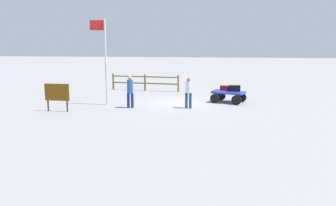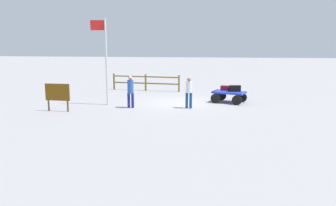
# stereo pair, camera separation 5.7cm
# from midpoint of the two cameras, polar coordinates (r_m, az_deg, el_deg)

# --- Properties ---
(ground_plane) EXTENTS (120.00, 120.00, 0.00)m
(ground_plane) POSITION_cam_midpoint_polar(r_m,az_deg,el_deg) (18.73, 1.69, 0.03)
(ground_plane) COLOR gray
(luggage_cart) EXTENTS (2.04, 1.69, 0.63)m
(luggage_cart) POSITION_cam_midpoint_polar(r_m,az_deg,el_deg) (19.04, 10.10, 1.41)
(luggage_cart) COLOR blue
(luggage_cart) RESTS_ON ground
(suitcase_grey) EXTENTS (0.54, 0.48, 0.26)m
(suitcase_grey) POSITION_cam_midpoint_polar(r_m,az_deg,el_deg) (19.47, 9.50, 2.55)
(suitcase_grey) COLOR maroon
(suitcase_grey) RESTS_ON luggage_cart
(suitcase_maroon) EXTENTS (0.63, 0.45, 0.25)m
(suitcase_maroon) POSITION_cam_midpoint_polar(r_m,az_deg,el_deg) (19.50, 11.11, 2.50)
(suitcase_maroon) COLOR gray
(suitcase_maroon) RESTS_ON luggage_cart
(suitcase_navy) EXTENTS (0.64, 0.38, 0.34)m
(suitcase_navy) POSITION_cam_midpoint_polar(r_m,az_deg,el_deg) (19.03, 11.15, 2.45)
(suitcase_navy) COLOR black
(suitcase_navy) RESTS_ON luggage_cart
(suitcase_dark) EXTENTS (0.58, 0.34, 0.25)m
(suitcase_dark) POSITION_cam_midpoint_polar(r_m,az_deg,el_deg) (19.28, 11.15, 2.40)
(suitcase_dark) COLOR black
(suitcase_dark) RESTS_ON luggage_cart
(worker_lead) EXTENTS (0.36, 0.36, 1.58)m
(worker_lead) POSITION_cam_midpoint_polar(r_m,az_deg,el_deg) (17.06, 3.41, 2.07)
(worker_lead) COLOR navy
(worker_lead) RESTS_ON ground
(worker_trailing) EXTENTS (0.36, 0.36, 1.66)m
(worker_trailing) POSITION_cam_midpoint_polar(r_m,az_deg,el_deg) (17.25, -6.56, 2.26)
(worker_trailing) COLOR navy
(worker_trailing) RESTS_ON ground
(flagpole) EXTENTS (0.85, 0.10, 4.57)m
(flagpole) POSITION_cam_midpoint_polar(r_m,az_deg,el_deg) (18.22, -10.91, 8.04)
(flagpole) COLOR silver
(flagpole) RESTS_ON ground
(signboard) EXTENTS (1.25, 0.11, 1.36)m
(signboard) POSITION_cam_midpoint_polar(r_m,az_deg,el_deg) (17.10, -18.45, 1.53)
(signboard) COLOR #4C3319
(signboard) RESTS_ON ground
(wooden_fence) EXTENTS (4.87, 0.69, 1.15)m
(wooden_fence) POSITION_cam_midpoint_polar(r_m,az_deg,el_deg) (23.50, -4.02, 3.74)
(wooden_fence) COLOR brown
(wooden_fence) RESTS_ON ground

